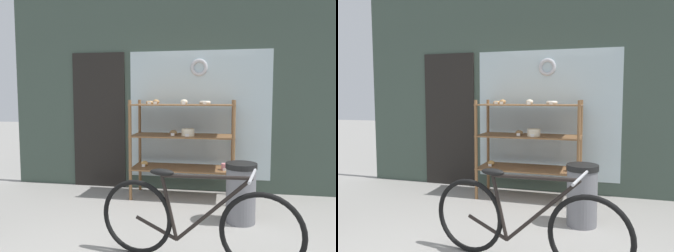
# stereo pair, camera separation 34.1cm
# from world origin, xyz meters

# --- Properties ---
(storefront_facade) EXTENTS (5.57, 0.13, 3.69)m
(storefront_facade) POSITION_xyz_m (-0.03, 2.78, 1.79)
(storefront_facade) COLOR #3D4C42
(storefront_facade) RESTS_ON ground_plane
(display_case) EXTENTS (1.42, 0.55, 1.39)m
(display_case) POSITION_xyz_m (0.01, 2.36, 0.85)
(display_case) COLOR brown
(display_case) RESTS_ON ground_plane
(bicycle) EXTENTS (1.75, 0.48, 0.81)m
(bicycle) POSITION_xyz_m (0.35, 0.53, 0.36)
(bicycle) COLOR black
(bicycle) RESTS_ON ground_plane
(trash_bin) EXTENTS (0.35, 0.35, 0.68)m
(trash_bin) POSITION_xyz_m (0.78, 1.55, 0.37)
(trash_bin) COLOR slate
(trash_bin) RESTS_ON ground_plane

